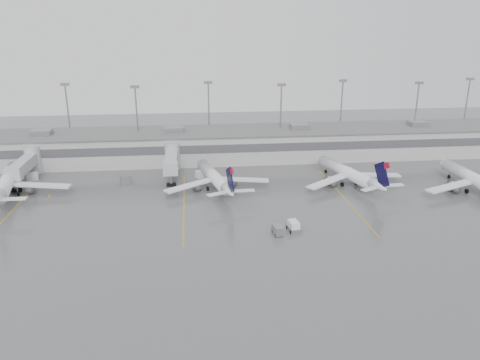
{
  "coord_description": "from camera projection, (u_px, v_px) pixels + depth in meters",
  "views": [
    {
      "loc": [
        -15.65,
        -69.01,
        36.63
      ],
      "look_at": [
        -5.52,
        24.0,
        5.0
      ],
      "focal_mm": 35.0,
      "sensor_mm": 36.0,
      "label": 1
    }
  ],
  "objects": [
    {
      "name": "gse_uld_a",
      "position": [
        32.0,
        176.0,
        114.03
      ],
      "size": [
        3.01,
        2.41,
        1.86
      ],
      "primitive_type": "cube",
      "rotation": [
        0.0,
        0.0,
        0.28
      ],
      "color": "white",
      "rests_on": "ground"
    },
    {
      "name": "jet_mid_right",
      "position": [
        349.0,
        173.0,
        110.15
      ],
      "size": [
        24.5,
        27.86,
        9.25
      ],
      "rotation": [
        0.0,
        0.0,
        0.28
      ],
      "color": "white",
      "rests_on": "ground"
    },
    {
      "name": "gse_uld_b",
      "position": [
        201.0,
        174.0,
        116.1
      ],
      "size": [
        2.92,
        2.51,
        1.74
      ],
      "primitive_type": "cube",
      "rotation": [
        0.0,
        0.0,
        0.43
      ],
      "color": "white",
      "rests_on": "ground"
    },
    {
      "name": "terminal",
      "position": [
        246.0,
        144.0,
        131.59
      ],
      "size": [
        152.0,
        17.0,
        9.45
      ],
      "color": "#A9A9A4",
      "rests_on": "ground"
    },
    {
      "name": "baggage_tug",
      "position": [
        294.0,
        227.0,
        86.3
      ],
      "size": [
        2.33,
        3.25,
        1.95
      ],
      "rotation": [
        0.0,
        0.0,
        0.14
      ],
      "color": "white",
      "rests_on": "ground"
    },
    {
      "name": "jet_bridge_right",
      "position": [
        172.0,
        159.0,
        118.04
      ],
      "size": [
        4.0,
        17.2,
        7.0
      ],
      "color": "#A8AAAD",
      "rests_on": "ground"
    },
    {
      "name": "gse_loader",
      "position": [
        125.0,
        179.0,
        111.91
      ],
      "size": [
        2.84,
        3.81,
        2.14
      ],
      "primitive_type": "cube",
      "rotation": [
        0.0,
        0.0,
        0.22
      ],
      "color": "slate",
      "rests_on": "ground"
    },
    {
      "name": "cone_c",
      "position": [
        330.0,
        182.0,
        111.82
      ],
      "size": [
        0.45,
        0.45,
        0.72
      ],
      "primitive_type": "cone",
      "color": "orange",
      "rests_on": "ground"
    },
    {
      "name": "jet_far_left",
      "position": [
        6.0,
        183.0,
        102.88
      ],
      "size": [
        26.86,
        30.41,
        9.94
      ],
      "rotation": [
        0.0,
        0.0,
        0.2
      ],
      "color": "white",
      "rests_on": "ground"
    },
    {
      "name": "baggage_cart",
      "position": [
        278.0,
        230.0,
        84.8
      ],
      "size": [
        1.84,
        2.81,
        1.69
      ],
      "rotation": [
        0.0,
        0.0,
        0.14
      ],
      "color": "slate",
      "rests_on": "ground"
    },
    {
      "name": "jet_bridge_left",
      "position": [
        28.0,
        163.0,
        114.45
      ],
      "size": [
        4.0,
        17.2,
        7.0
      ],
      "color": "#A8AAAD",
      "rests_on": "ground"
    },
    {
      "name": "jet_mid_left",
      "position": [
        215.0,
        178.0,
        107.29
      ],
      "size": [
        24.17,
        27.39,
        8.99
      ],
      "rotation": [
        0.0,
        0.0,
        0.22
      ],
      "color": "white",
      "rests_on": "ground"
    },
    {
      "name": "jet_far_right",
      "position": [
        475.0,
        180.0,
        105.29
      ],
      "size": [
        26.31,
        29.49,
        9.54
      ],
      "rotation": [
        0.0,
        0.0,
        0.02
      ],
      "color": "white",
      "rests_on": "ground"
    },
    {
      "name": "light_masts",
      "position": [
        244.0,
        112.0,
        134.51
      ],
      "size": [
        142.4,
        8.0,
        20.6
      ],
      "color": "gray",
      "rests_on": "ground"
    },
    {
      "name": "gse_uld_c",
      "position": [
        348.0,
        171.0,
        118.32
      ],
      "size": [
        2.35,
        1.62,
        1.62
      ],
      "primitive_type": "cube",
      "rotation": [
        0.0,
        0.0,
        -0.04
      ],
      "color": "white",
      "rests_on": "ground"
    },
    {
      "name": "cone_a",
      "position": [
        49.0,
        196.0,
        102.96
      ],
      "size": [
        0.5,
        0.5,
        0.8
      ],
      "primitive_type": "cone",
      "color": "orange",
      "rests_on": "ground"
    },
    {
      "name": "stand_markings",
      "position": [
        265.0,
        201.0,
        100.93
      ],
      "size": [
        105.25,
        40.0,
        0.01
      ],
      "color": "#C4930B",
      "rests_on": "ground"
    },
    {
      "name": "cone_b",
      "position": [
        201.0,
        186.0,
        108.87
      ],
      "size": [
        0.44,
        0.44,
        0.7
      ],
      "primitive_type": "cone",
      "color": "orange",
      "rests_on": "ground"
    },
    {
      "name": "ground",
      "position": [
        288.0,
        253.0,
        78.33
      ],
      "size": [
        260.0,
        260.0,
        0.0
      ],
      "primitive_type": "plane",
      "color": "#525154",
      "rests_on": "ground"
    }
  ]
}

